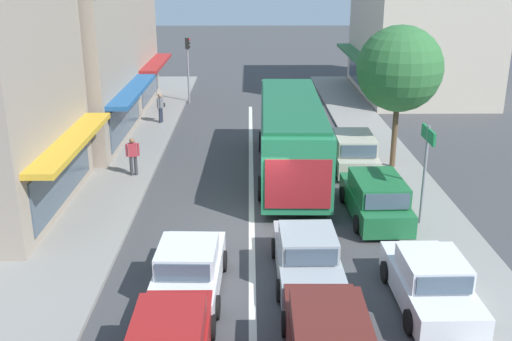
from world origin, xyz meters
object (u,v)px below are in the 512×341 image
object	(u,v)px
sedan_queue_far_back	(307,257)
directional_road_sign	(427,153)
parked_sedan_kerb_front	(430,283)
parked_wagon_kerb_third	(353,152)
parked_wagon_kerb_second	(376,198)
traffic_light_downstreet	(188,59)
street_tree_right	(400,69)
pedestrian_with_handbag_near	(160,106)
pedestrian_browsing_midblock	(133,154)
city_bus	(291,132)
sedan_adjacent_lane_lead	(188,271)

from	to	relation	value
sedan_queue_far_back	directional_road_sign	distance (m)	5.88
parked_sedan_kerb_front	parked_wagon_kerb_third	bearing A→B (deg)	90.96
parked_wagon_kerb_second	parked_wagon_kerb_third	world-z (taller)	same
traffic_light_downstreet	street_tree_right	xyz separation A→B (m)	(10.23, -13.28, 1.58)
street_tree_right	pedestrian_with_handbag_near	distance (m)	14.12
pedestrian_browsing_midblock	sedan_queue_far_back	bearing A→B (deg)	-52.60
sedan_queue_far_back	street_tree_right	world-z (taller)	street_tree_right
sedan_queue_far_back	directional_road_sign	xyz separation A→B (m)	(4.25, 3.53, 2.01)
directional_road_sign	street_tree_right	bearing A→B (deg)	86.05
city_bus	sedan_adjacent_lane_lead	world-z (taller)	city_bus
parked_wagon_kerb_third	street_tree_right	size ratio (longest dim) A/B	0.72
traffic_light_downstreet	directional_road_sign	world-z (taller)	traffic_light_downstreet
pedestrian_browsing_midblock	parked_sedan_kerb_front	bearing A→B (deg)	-46.25
parked_sedan_kerb_front	sedan_adjacent_lane_lead	bearing A→B (deg)	173.56
sedan_adjacent_lane_lead	sedan_queue_far_back	distance (m)	3.42
sedan_adjacent_lane_lead	sedan_queue_far_back	bearing A→B (deg)	13.55
parked_wagon_kerb_second	sedan_queue_far_back	bearing A→B (deg)	-123.30
sedan_adjacent_lane_lead	parked_sedan_kerb_front	size ratio (longest dim) A/B	1.01
sedan_queue_far_back	parked_wagon_kerb_third	xyz separation A→B (m)	(2.92, 9.84, 0.08)
city_bus	parked_wagon_kerb_third	xyz separation A→B (m)	(2.81, 0.86, -1.14)
sedan_queue_far_back	parked_wagon_kerb_second	size ratio (longest dim) A/B	0.93
directional_road_sign	pedestrian_with_handbag_near	size ratio (longest dim) A/B	2.21
parked_wagon_kerb_second	pedestrian_with_handbag_near	size ratio (longest dim) A/B	2.79
parked_wagon_kerb_second	pedestrian_with_handbag_near	distance (m)	16.18
parked_wagon_kerb_third	street_tree_right	distance (m)	4.09
parked_wagon_kerb_third	city_bus	bearing A→B (deg)	-163.03
parked_sedan_kerb_front	pedestrian_browsing_midblock	bearing A→B (deg)	133.75
city_bus	directional_road_sign	bearing A→B (deg)	-52.82
parked_wagon_kerb_second	city_bus	bearing A→B (deg)	120.21
pedestrian_with_handbag_near	traffic_light_downstreet	bearing A→B (deg)	79.00
pedestrian_browsing_midblock	traffic_light_downstreet	bearing A→B (deg)	86.08
parked_sedan_kerb_front	pedestrian_with_handbag_near	bearing A→B (deg)	117.16
pedestrian_browsing_midblock	parked_wagon_kerb_second	bearing A→B (deg)	-24.35
sedan_queue_far_back	pedestrian_with_handbag_near	size ratio (longest dim) A/B	2.59
city_bus	sedan_queue_far_back	xyz separation A→B (m)	(-0.12, -8.98, -1.22)
parked_wagon_kerb_third	street_tree_right	world-z (taller)	street_tree_right
parked_wagon_kerb_second	parked_sedan_kerb_front	bearing A→B (deg)	-87.26
parked_wagon_kerb_third	pedestrian_browsing_midblock	world-z (taller)	pedestrian_browsing_midblock
directional_road_sign	traffic_light_downstreet	bearing A→B (deg)	116.81
sedan_adjacent_lane_lead	directional_road_sign	world-z (taller)	directional_road_sign
parked_sedan_kerb_front	traffic_light_downstreet	distance (m)	26.04
city_bus	parked_wagon_kerb_second	size ratio (longest dim) A/B	2.40
street_tree_right	sedan_queue_far_back	bearing A→B (deg)	-115.82
parked_wagon_kerb_second	street_tree_right	size ratio (longest dim) A/B	0.73
parked_wagon_kerb_second	street_tree_right	distance (m)	6.75
parked_sedan_kerb_front	traffic_light_downstreet	size ratio (longest dim) A/B	1.01
sedan_adjacent_lane_lead	parked_sedan_kerb_front	bearing A→B (deg)	-6.44
parked_sedan_kerb_front	sedan_queue_far_back	bearing A→B (deg)	153.83
city_bus	parked_wagon_kerb_third	distance (m)	3.15
sedan_adjacent_lane_lead	pedestrian_browsing_midblock	bearing A→B (deg)	108.94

